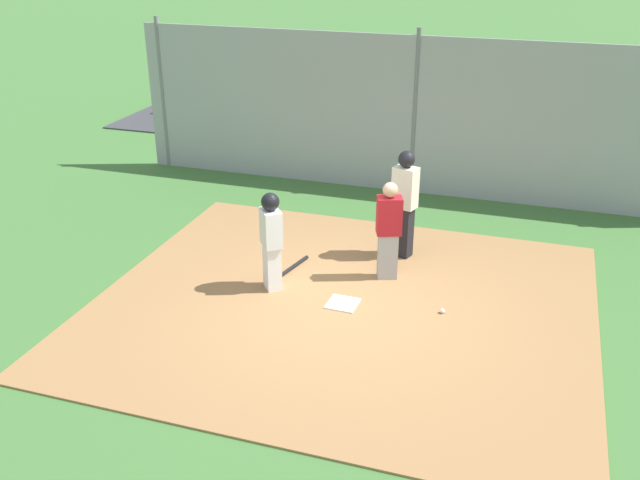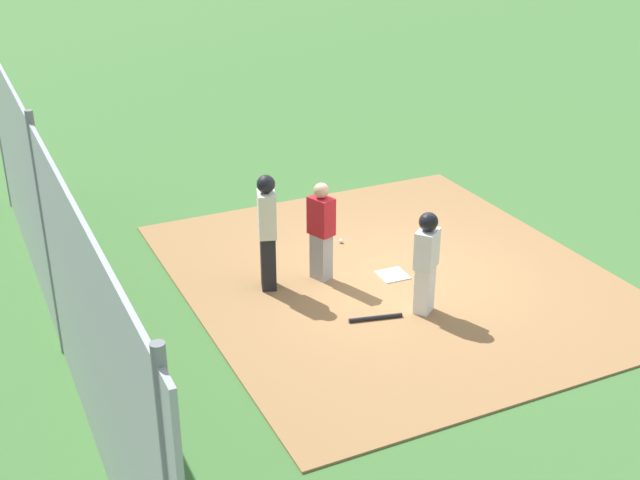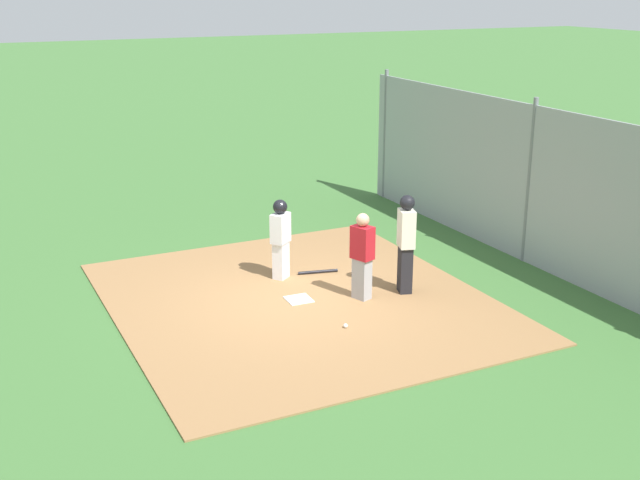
{
  "view_description": "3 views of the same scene",
  "coord_description": "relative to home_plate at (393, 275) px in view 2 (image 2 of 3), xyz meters",
  "views": [
    {
      "loc": [
        -2.5,
        8.78,
        5.22
      ],
      "look_at": [
        0.62,
        -0.83,
        0.63
      ],
      "focal_mm": 39.64,
      "sensor_mm": 36.0,
      "label": 1
    },
    {
      "loc": [
        10.05,
        -6.04,
        6.06
      ],
      "look_at": [
        -0.09,
        -1.23,
        0.86
      ],
      "focal_mm": 46.46,
      "sensor_mm": 36.0,
      "label": 2
    },
    {
      "loc": [
        -12.17,
        5.48,
        5.48
      ],
      "look_at": [
        0.47,
        -0.65,
        0.93
      ],
      "focal_mm": 44.89,
      "sensor_mm": 36.0,
      "label": 3
    }
  ],
  "objects": [
    {
      "name": "dirt_infield",
      "position": [
        0.0,
        0.0,
        -0.03
      ],
      "size": [
        7.2,
        6.4,
        0.03
      ],
      "primitive_type": "cube",
      "color": "olive",
      "rests_on": "ground_plane"
    },
    {
      "name": "baseball_bat",
      "position": [
        1.09,
        -0.91,
        0.02
      ],
      "size": [
        0.24,
        0.78,
        0.06
      ],
      "primitive_type": "cylinder",
      "rotation": [
        0.0,
        1.57,
        4.49
      ],
      "color": "black",
      "rests_on": "dirt_infield"
    },
    {
      "name": "ground_plane",
      "position": [
        0.0,
        0.0,
        -0.04
      ],
      "size": [
        140.0,
        140.0,
        0.0
      ],
      "primitive_type": "plane",
      "color": "#3D6B33"
    },
    {
      "name": "umpire",
      "position": [
        -0.48,
        -1.92,
        0.97
      ],
      "size": [
        0.44,
        0.36,
        1.84
      ],
      "rotation": [
        0.0,
        0.0,
        1.26
      ],
      "color": "black",
      "rests_on": "dirt_infield"
    },
    {
      "name": "catcher",
      "position": [
        -0.42,
        -1.06,
        0.82
      ],
      "size": [
        0.45,
        0.37,
        1.6
      ],
      "rotation": [
        0.0,
        0.0,
        1.92
      ],
      "color": "#9E9EA3",
      "rests_on": "dirt_infield"
    },
    {
      "name": "backstop_fence",
      "position": [
        0.0,
        -5.09,
        1.56
      ],
      "size": [
        12.0,
        0.1,
        3.35
      ],
      "color": "#93999E",
      "rests_on": "ground_plane"
    },
    {
      "name": "runner",
      "position": [
        1.17,
        -0.16,
        0.87
      ],
      "size": [
        0.44,
        0.46,
        1.56
      ],
      "rotation": [
        0.0,
        0.0,
        3.8
      ],
      "color": "silver",
      "rests_on": "dirt_infield"
    },
    {
      "name": "home_plate",
      "position": [
        0.0,
        0.0,
        0.0
      ],
      "size": [
        0.46,
        0.46,
        0.02
      ],
      "primitive_type": "cube",
      "rotation": [
        0.0,
        0.0,
        -0.04
      ],
      "color": "white",
      "rests_on": "dirt_infield"
    },
    {
      "name": "baseball",
      "position": [
        -1.45,
        -0.19,
        0.03
      ],
      "size": [
        0.07,
        0.07,
        0.07
      ],
      "primitive_type": "sphere",
      "color": "white",
      "rests_on": "dirt_infield"
    }
  ]
}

